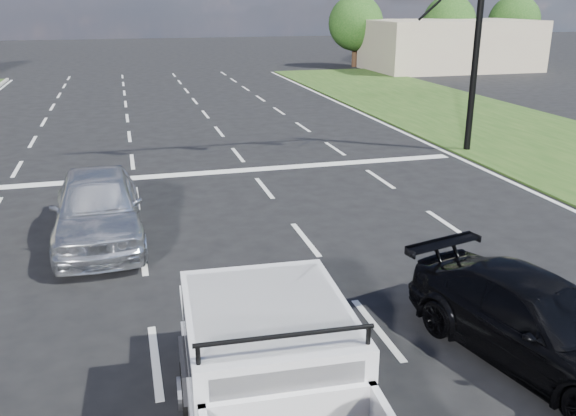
% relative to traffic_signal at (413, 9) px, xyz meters
% --- Properties ---
extents(ground, '(160.00, 160.00, 0.00)m').
position_rel_traffic_signal_xyz_m(ground, '(-7.20, -10.50, -4.73)').
color(ground, black).
rests_on(ground, ground).
extents(road_markings, '(17.75, 60.00, 0.01)m').
position_rel_traffic_signal_xyz_m(road_markings, '(-7.20, -3.94, -4.72)').
color(road_markings, silver).
rests_on(road_markings, ground).
extents(traffic_signal, '(9.11, 0.31, 7.00)m').
position_rel_traffic_signal_xyz_m(traffic_signal, '(0.00, 0.00, 0.00)').
color(traffic_signal, black).
rests_on(traffic_signal, ground).
extents(building_right, '(12.00, 7.00, 3.60)m').
position_rel_traffic_signal_xyz_m(building_right, '(14.80, 23.50, -2.93)').
color(building_right, tan).
rests_on(building_right, ground).
extents(tree_far_d, '(4.20, 4.20, 5.40)m').
position_rel_traffic_signal_xyz_m(tree_far_d, '(8.80, 27.50, -1.44)').
color(tree_far_d, '#332114').
rests_on(tree_far_d, ground).
extents(tree_far_e, '(4.20, 4.20, 5.40)m').
position_rel_traffic_signal_xyz_m(tree_far_e, '(16.80, 27.50, -1.44)').
color(tree_far_e, '#332114').
rests_on(tree_far_e, ground).
extents(tree_far_f, '(4.20, 4.20, 5.40)m').
position_rel_traffic_signal_xyz_m(tree_far_f, '(22.80, 27.50, -1.44)').
color(tree_far_f, '#332114').
rests_on(tree_far_f, ground).
extents(silver_sedan, '(1.94, 4.61, 1.56)m').
position_rel_traffic_signal_xyz_m(silver_sedan, '(-9.80, -5.37, -3.95)').
color(silver_sedan, silver).
rests_on(silver_sedan, ground).
extents(black_coupe, '(2.75, 4.58, 1.24)m').
position_rel_traffic_signal_xyz_m(black_coupe, '(-3.60, -11.94, -4.10)').
color(black_coupe, black).
rests_on(black_coupe, ground).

